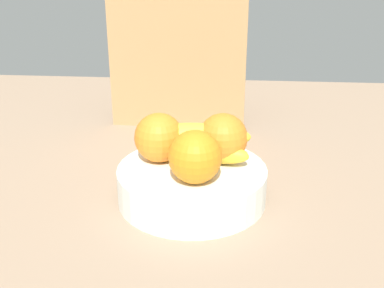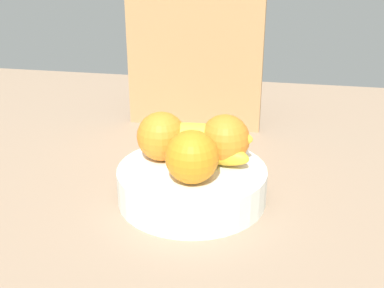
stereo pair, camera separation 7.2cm
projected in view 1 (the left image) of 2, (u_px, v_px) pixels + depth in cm
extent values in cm
cube|color=#9B8066|center=(166.00, 212.00, 76.02)|extent=(180.00, 140.00, 3.00)
cylinder|color=white|center=(192.00, 184.00, 75.72)|extent=(22.81, 22.81, 5.35)
sphere|color=orange|center=(195.00, 157.00, 69.29)|extent=(7.68, 7.68, 7.68)
sphere|color=orange|center=(223.00, 138.00, 75.67)|extent=(7.68, 7.68, 7.68)
sphere|color=orange|center=(159.00, 138.00, 75.82)|extent=(7.68, 7.68, 7.68)
ellipsoid|color=yellow|center=(197.00, 148.00, 76.60)|extent=(17.38, 9.30, 4.00)
ellipsoid|color=yellow|center=(196.00, 136.00, 75.50)|extent=(17.06, 4.27, 4.00)
cube|color=tan|center=(177.00, 42.00, 98.61)|extent=(28.05, 2.91, 36.00)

